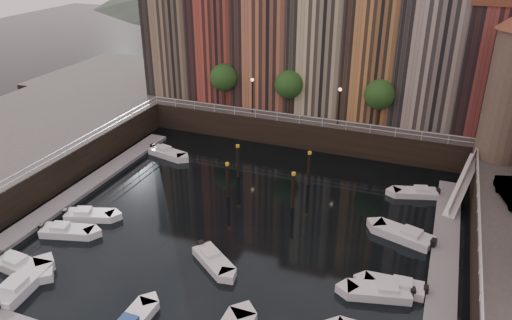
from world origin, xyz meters
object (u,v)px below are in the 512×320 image
at_px(mooring_pilings, 267,175).
at_px(boat_left_0, 21,266).
at_px(gangway, 463,183).
at_px(boat_left_2, 89,215).
at_px(boat_left_1, 66,231).

xyz_separation_m(mooring_pilings, boat_left_0, (-12.47, -17.68, -1.29)).
relative_size(gangway, boat_left_0, 1.76).
distance_m(mooring_pilings, boat_left_2, 16.10).
height_order(gangway, boat_left_2, gangway).
bearing_deg(boat_left_1, gangway, 14.51).
relative_size(gangway, mooring_pilings, 1.14).
relative_size(boat_left_0, boat_left_1, 1.04).
xyz_separation_m(gangway, mooring_pilings, (-17.04, -4.48, -0.27)).
distance_m(gangway, mooring_pilings, 17.62).
relative_size(gangway, boat_left_1, 1.84).
height_order(boat_left_0, boat_left_2, boat_left_0).
xyz_separation_m(mooring_pilings, boat_left_1, (-12.57, -12.78, -1.31)).
xyz_separation_m(boat_left_1, boat_left_2, (0.11, 2.69, -0.01)).
height_order(gangway, boat_left_1, gangway).
bearing_deg(boat_left_1, mooring_pilings, 29.74).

